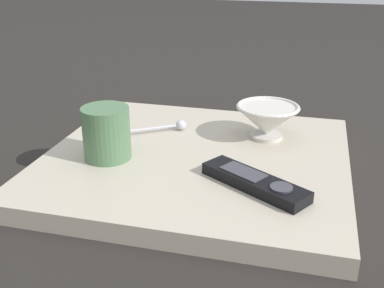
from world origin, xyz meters
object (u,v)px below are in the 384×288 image
Objects in this scene: cereal_bowl at (267,120)px; teaspoon at (174,126)px; tv_remote_near at (255,182)px; coffee_mug at (106,133)px.

teaspoon is at bearing 92.95° from cereal_bowl.
teaspoon is (-0.01, 0.20, -0.03)m from cereal_bowl.
cereal_bowl is 1.23× the size of teaspoon.
teaspoon is at bearing 43.27° from tv_remote_near.
cereal_bowl reaches higher than tv_remote_near.
teaspoon is at bearing -26.42° from coffee_mug.
cereal_bowl is 0.23m from tv_remote_near.
teaspoon is 0.55× the size of tv_remote_near.
teaspoon is (0.17, -0.08, -0.04)m from coffee_mug.
coffee_mug is 0.19m from teaspoon.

